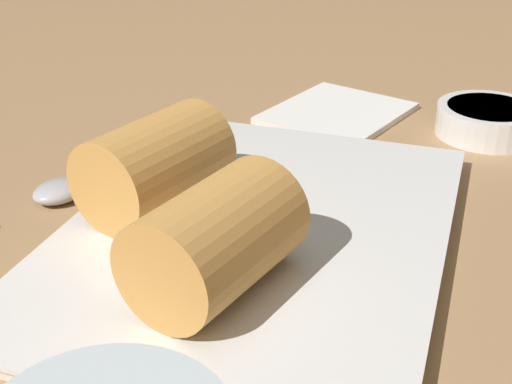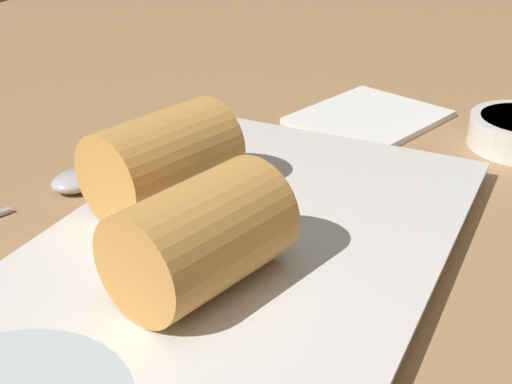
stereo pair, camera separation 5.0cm
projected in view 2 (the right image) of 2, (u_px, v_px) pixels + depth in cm
name	position (u px, v px, depth cm)	size (l,w,h in cm)	color
table_surface	(295.00, 245.00, 49.11)	(180.00, 140.00, 2.00)	#A87F54
serving_plate	(256.00, 236.00, 46.65)	(33.62, 24.08, 1.50)	white
roll_front_left	(208.00, 233.00, 39.36)	(11.32, 8.61, 6.33)	#D19347
roll_front_right	(169.00, 157.00, 48.47)	(11.34, 8.83, 6.33)	#D19347
spoon	(59.00, 188.00, 53.19)	(19.40, 9.00, 1.45)	#B2B2B7
napkin	(369.00, 117.00, 67.05)	(15.65, 14.39, 0.60)	white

